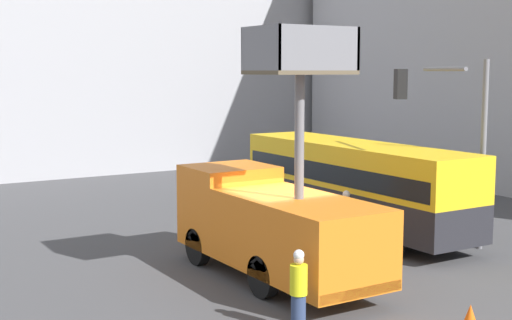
% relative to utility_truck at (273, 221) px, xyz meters
% --- Properties ---
extents(ground_plane, '(120.00, 120.00, 0.00)m').
position_rel_utility_truck_xyz_m(ground_plane, '(0.30, 0.08, -1.61)').
color(ground_plane, '#424244').
extents(building_backdrop_far, '(44.00, 10.00, 12.45)m').
position_rel_utility_truck_xyz_m(building_backdrop_far, '(0.30, 25.58, 4.62)').
color(building_backdrop_far, '#9E9EA3').
rests_on(building_backdrop_far, ground_plane).
extents(utility_truck, '(2.41, 7.11, 6.63)m').
position_rel_utility_truck_xyz_m(utility_truck, '(0.00, 0.00, 0.00)').
color(utility_truck, orange).
rests_on(utility_truck, ground_plane).
extents(city_bus, '(2.44, 10.01, 3.09)m').
position_rel_utility_truck_xyz_m(city_bus, '(5.50, 3.34, 0.21)').
color(city_bus, '#232328').
rests_on(city_bus, ground_plane).
extents(traffic_light_pole, '(2.90, 2.64, 5.92)m').
position_rel_utility_truck_xyz_m(traffic_light_pole, '(6.43, -0.24, 2.37)').
color(traffic_light_pole, slate).
rests_on(traffic_light_pole, ground_plane).
extents(road_worker_near_truck, '(0.38, 0.38, 1.81)m').
position_rel_utility_truck_xyz_m(road_worker_near_truck, '(-1.64, -3.55, -0.70)').
color(road_worker_near_truck, navy).
rests_on(road_worker_near_truck, ground_plane).
extents(road_worker_directing, '(0.38, 0.38, 1.84)m').
position_rel_utility_truck_xyz_m(road_worker_directing, '(3.83, 1.69, -0.69)').
color(road_worker_directing, navy).
rests_on(road_worker_directing, ground_plane).
extents(traffic_cone_mid_road, '(0.57, 0.57, 0.65)m').
position_rel_utility_truck_xyz_m(traffic_cone_mid_road, '(1.40, -5.57, -1.30)').
color(traffic_cone_mid_road, black).
rests_on(traffic_cone_mid_road, ground_plane).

